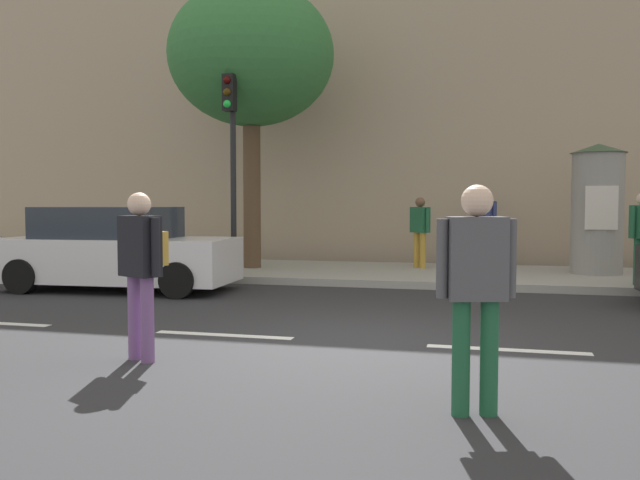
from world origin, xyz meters
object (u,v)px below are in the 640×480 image
object	(u,v)px
poster_column	(597,208)
traffic_light	(231,141)
pedestrian_tallest	(486,221)
pedestrian_near_pole	(476,279)
pedestrian_in_dark_shirt	(420,226)
parked_car_blue	(117,251)
street_tree	(251,57)
pedestrian_with_backpack	(142,260)

from	to	relation	value
poster_column	traffic_light	bearing A→B (deg)	-163.82
pedestrian_tallest	traffic_light	bearing A→B (deg)	-148.37
poster_column	pedestrian_near_pole	distance (m)	10.13
poster_column	pedestrian_near_pole	world-z (taller)	poster_column
poster_column	pedestrian_near_pole	xyz separation A→B (m)	(-2.37, -9.84, -0.48)
pedestrian_in_dark_shirt	parked_car_blue	world-z (taller)	pedestrian_in_dark_shirt
traffic_light	pedestrian_near_pole	bearing A→B (deg)	-56.56
poster_column	pedestrian_tallest	world-z (taller)	poster_column
pedestrian_near_pole	traffic_light	bearing A→B (deg)	123.44
poster_column	pedestrian_in_dark_shirt	size ratio (longest dim) A/B	1.69
street_tree	parked_car_blue	bearing A→B (deg)	-113.89
poster_column	pedestrian_in_dark_shirt	world-z (taller)	poster_column
pedestrian_in_dark_shirt	pedestrian_with_backpack	bearing A→B (deg)	-102.43
pedestrian_with_backpack	pedestrian_in_dark_shirt	bearing A→B (deg)	77.57
poster_column	pedestrian_tallest	size ratio (longest dim) A/B	1.54
traffic_light	parked_car_blue	xyz separation A→B (m)	(-1.64, -1.74, -2.19)
poster_column	pedestrian_tallest	distance (m)	2.53
traffic_light	pedestrian_with_backpack	world-z (taller)	traffic_light
pedestrian_near_pole	pedestrian_tallest	size ratio (longest dim) A/B	1.00
parked_car_blue	street_tree	bearing A→B (deg)	66.11
street_tree	parked_car_blue	world-z (taller)	street_tree
pedestrian_tallest	parked_car_blue	xyz separation A→B (m)	(-6.78, -4.90, -0.47)
street_tree	pedestrian_near_pole	xyz separation A→B (m)	(5.21, -9.31, -3.95)
pedestrian_in_dark_shirt	parked_car_blue	size ratio (longest dim) A/B	0.37
poster_column	pedestrian_tallest	xyz separation A→B (m)	(-2.30, 1.01, -0.32)
street_tree	pedestrian_near_pole	distance (m)	11.38
pedestrian_tallest	parked_car_blue	world-z (taller)	pedestrian_tallest
traffic_light	pedestrian_tallest	xyz separation A→B (m)	(5.14, 3.16, -1.72)
pedestrian_in_dark_shirt	pedestrian_tallest	xyz separation A→B (m)	(1.47, 0.71, 0.11)
pedestrian_in_dark_shirt	parked_car_blue	bearing A→B (deg)	-141.66
traffic_light	parked_car_blue	size ratio (longest dim) A/B	0.94
pedestrian_in_dark_shirt	pedestrian_near_pole	bearing A→B (deg)	-82.12
poster_column	street_tree	xyz separation A→B (m)	(-7.58, -0.52, 3.47)
traffic_light	street_tree	bearing A→B (deg)	94.96
pedestrian_with_backpack	pedestrian_in_dark_shirt	distance (m)	9.35
parked_car_blue	poster_column	bearing A→B (deg)	23.24
traffic_light	pedestrian_in_dark_shirt	distance (m)	4.78
traffic_light	pedestrian_tallest	distance (m)	6.27
pedestrian_with_backpack	pedestrian_near_pole	size ratio (longest dim) A/B	0.98
poster_column	street_tree	distance (m)	8.35
pedestrian_near_pole	pedestrian_in_dark_shirt	xyz separation A→B (m)	(-1.40, 10.13, 0.05)
traffic_light	pedestrian_in_dark_shirt	xyz separation A→B (m)	(3.67, 2.46, -1.83)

